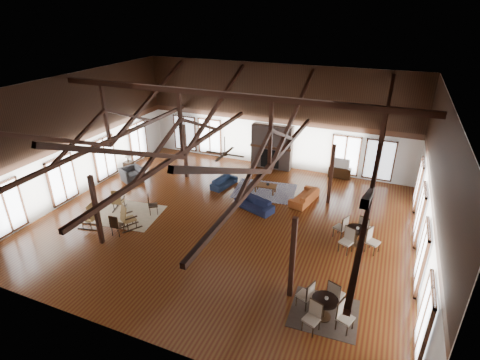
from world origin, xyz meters
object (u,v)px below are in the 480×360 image
at_px(coffee_table, 265,186).
at_px(armchair, 131,174).
at_px(cafe_table_far, 356,233).
at_px(tv_console, 340,172).
at_px(sofa_navy_left, 224,182).
at_px(sofa_navy_front, 254,204).
at_px(cafe_table_near, 324,305).
at_px(sofa_orange, 304,196).

distance_m(coffee_table, armchair, 7.53).
bearing_deg(coffee_table, cafe_table_far, -35.79).
bearing_deg(tv_console, sofa_navy_left, -147.56).
distance_m(sofa_navy_front, cafe_table_near, 7.08).
height_order(armchair, tv_console, armchair).
bearing_deg(cafe_table_near, sofa_navy_front, 128.29).
xyz_separation_m(sofa_navy_left, sofa_orange, (4.41, -0.04, 0.05)).
bearing_deg(armchair, coffee_table, -53.37).
xyz_separation_m(sofa_navy_front, cafe_table_far, (4.82, -1.10, 0.23)).
bearing_deg(sofa_orange, sofa_navy_front, -38.30).
xyz_separation_m(sofa_navy_left, coffee_table, (2.30, 0.15, 0.14)).
distance_m(sofa_navy_front, cafe_table_far, 4.95).
bearing_deg(sofa_navy_left, cafe_table_near, -124.20).
height_order(cafe_table_far, tv_console, cafe_table_far).
xyz_separation_m(sofa_navy_front, coffee_table, (-0.10, 1.87, 0.10)).
distance_m(coffee_table, cafe_table_far, 5.74).
relative_size(sofa_navy_front, cafe_table_far, 0.97).
relative_size(sofa_navy_left, armchair, 1.53).
bearing_deg(cafe_table_far, cafe_table_near, -95.55).
xyz_separation_m(sofa_navy_left, tv_console, (5.57, 3.54, 0.06)).
xyz_separation_m(coffee_table, cafe_table_near, (4.48, -7.42, 0.12)).
xyz_separation_m(sofa_orange, cafe_table_near, (2.37, -7.23, 0.21)).
height_order(sofa_navy_front, cafe_table_near, cafe_table_near).
relative_size(cafe_table_far, tv_console, 1.62).
distance_m(sofa_navy_front, sofa_navy_left, 2.95).
xyz_separation_m(cafe_table_far, tv_console, (-1.64, 6.37, -0.21)).
height_order(sofa_navy_front, cafe_table_far, cafe_table_far).
relative_size(armchair, cafe_table_far, 0.55).
bearing_deg(cafe_table_far, armchair, 172.57).
height_order(armchair, cafe_table_near, cafe_table_near).
xyz_separation_m(sofa_orange, armchair, (-9.52, -1.17, 0.06)).
height_order(sofa_navy_front, tv_console, tv_console).
bearing_deg(cafe_table_near, cafe_table_far, 84.45).
height_order(sofa_navy_left, armchair, armchair).
xyz_separation_m(coffee_table, cafe_table_far, (4.91, -2.97, 0.13)).
distance_m(sofa_navy_left, cafe_table_far, 7.75).
relative_size(sofa_navy_front, coffee_table, 1.63).
relative_size(sofa_navy_left, cafe_table_near, 0.85).
bearing_deg(coffee_table, tv_console, 41.45).
xyz_separation_m(sofa_navy_front, sofa_navy_left, (-2.39, 1.72, -0.04)).
relative_size(sofa_navy_front, tv_console, 1.58).
height_order(armchair, cafe_table_far, cafe_table_far).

